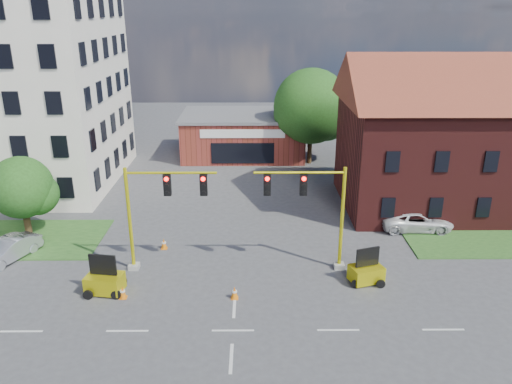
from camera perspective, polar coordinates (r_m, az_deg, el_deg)
ground at (r=24.53m, az=-2.65°, el=-15.53°), size 120.00×120.00×0.00m
lane_markings at (r=22.17m, az=-2.96°, el=-20.08°), size 60.00×36.00×0.01m
brick_shop at (r=51.31m, az=-1.46°, el=6.61°), size 12.40×8.40×4.30m
townhouse_row at (r=40.58m, az=24.62°, el=6.52°), size 21.00×11.00×11.50m
tree_large at (r=48.15m, az=6.75°, el=9.44°), size 7.48×7.12×9.15m
tree_nw_front at (r=35.58m, az=-24.87°, el=0.30°), size 4.25×4.05×5.49m
signal_mast_west at (r=28.38m, az=-11.16°, el=-1.65°), size 5.30×0.60×6.20m
signal_mast_east at (r=28.09m, az=6.59°, el=-1.62°), size 5.30×0.60×6.20m
trailer_west at (r=28.14m, az=-16.91°, el=-9.74°), size 2.05×1.52×2.14m
trailer_east at (r=28.58m, az=12.49°, el=-8.92°), size 2.03×1.66×2.00m
cone_a at (r=27.56m, az=-14.99°, el=-11.02°), size 0.40×0.40×0.70m
cone_b at (r=32.19m, az=-10.48°, el=-5.85°), size 0.40×0.40×0.70m
cone_c at (r=26.65m, az=-2.47°, el=-11.43°), size 0.40×0.40×0.70m
cone_d at (r=29.20m, az=13.41°, el=-8.97°), size 0.40×0.40×0.70m
pickup_white at (r=35.88m, az=17.86°, el=-3.10°), size 4.94×2.36×1.36m
sedan_silver_front at (r=33.63m, az=-26.45°, el=-5.95°), size 2.98×4.34×1.35m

